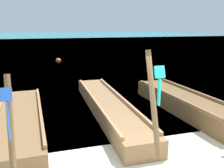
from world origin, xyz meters
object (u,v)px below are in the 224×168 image
object	(u,v)px
longtail_boat_turquoise_ribbon	(108,107)
longtail_boat_yellow_ribbon	(185,103)
longtail_boat_blue_ribbon	(20,120)
mooring_buoy_near	(58,61)

from	to	relation	value
longtail_boat_turquoise_ribbon	longtail_boat_yellow_ribbon	world-z (taller)	longtail_boat_turquoise_ribbon
longtail_boat_yellow_ribbon	longtail_boat_blue_ribbon	bearing A→B (deg)	178.07
longtail_boat_yellow_ribbon	mooring_buoy_near	bearing A→B (deg)	104.66
longtail_boat_turquoise_ribbon	mooring_buoy_near	distance (m)	12.81
longtail_boat_yellow_ribbon	mooring_buoy_near	world-z (taller)	longtail_boat_yellow_ribbon
longtail_boat_blue_ribbon	longtail_boat_turquoise_ribbon	world-z (taller)	longtail_boat_turquoise_ribbon
longtail_boat_blue_ribbon	longtail_boat_yellow_ribbon	distance (m)	5.78
longtail_boat_blue_ribbon	mooring_buoy_near	xyz separation A→B (m)	(2.29, 13.16, -0.01)
longtail_boat_blue_ribbon	mooring_buoy_near	distance (m)	13.35
longtail_boat_blue_ribbon	longtail_boat_yellow_ribbon	bearing A→B (deg)	-1.93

